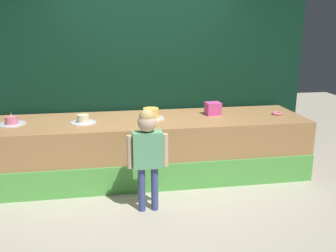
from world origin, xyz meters
The scene contains 9 objects.
ground_plane centered at (0.00, 0.00, 0.00)m, with size 12.00×12.00×0.00m, color #BCB29E.
stage_platform centered at (0.00, 0.52, 0.39)m, with size 4.03×1.08×0.78m.
curtain_backdrop centered at (0.00, 1.16, 1.50)m, with size 4.69×0.08×3.00m, color black.
child_figure centered at (-0.16, -0.44, 0.73)m, with size 0.44×0.20×1.13m.
pink_box centered at (0.86, 0.63, 0.86)m, with size 0.19×0.17×0.17m, color #E74CA1.
donut centered at (1.71, 0.47, 0.79)m, with size 0.14×0.14×0.04m, color pink.
cake_left centered at (-1.71, 0.54, 0.82)m, with size 0.33×0.33×0.15m.
cake_center centered at (-0.86, 0.47, 0.82)m, with size 0.32×0.32×0.15m.
cake_right centered at (0.00, 0.54, 0.84)m, with size 0.35×0.35×0.14m.
Camera 1 is at (-0.55, -4.05, 1.94)m, focal length 39.17 mm.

